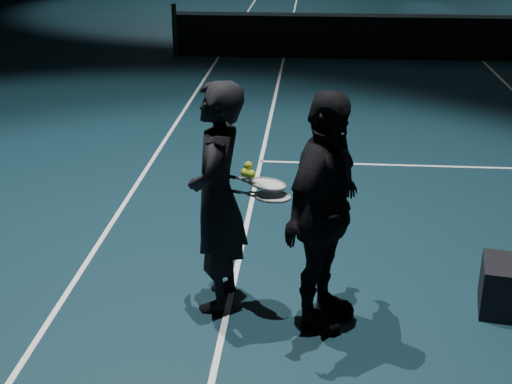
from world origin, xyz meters
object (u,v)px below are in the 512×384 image
Objects in this scene: racket_upper at (268,184)px; racket_lower at (272,196)px; player_b at (324,213)px; player_a at (217,198)px; tennis_balls at (248,171)px.

racket_lower is at bearing -42.66° from racket_upper.
player_b reaches higher than racket_lower.
racket_upper is (-0.43, 0.15, 0.15)m from player_b.
player_a reaches higher than tennis_balls.
tennis_balls is (0.25, -0.06, 0.25)m from player_a.
player_a is 2.72× the size of racket_upper.
player_b is at bearing -9.08° from racket_upper.
player_a reaches higher than racket_upper.
player_b is 0.41m from racket_lower.
player_b reaches higher than racket_upper.
racket_upper reaches higher than racket_lower.
player_a and player_b have the same top height.
tennis_balls reaches higher than racket_lower.
racket_lower is at bearing 80.90° from player_a.
player_b is 2.72× the size of racket_upper.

